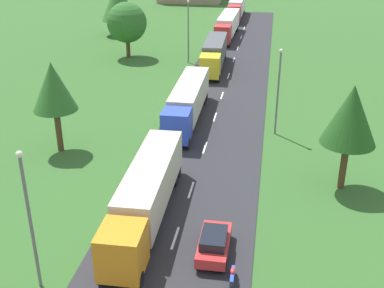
# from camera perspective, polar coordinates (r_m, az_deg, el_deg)

# --- Properties ---
(road) EXTENTS (10.00, 140.00, 0.06)m
(road) POSITION_cam_1_polar(r_m,az_deg,el_deg) (41.01, 0.99, -2.01)
(road) COLOR #2B2B30
(road) RESTS_ON ground
(lane_marking_centre) EXTENTS (0.16, 119.04, 0.01)m
(lane_marking_centre) POSITION_cam_1_polar(r_m,az_deg,el_deg) (35.79, -0.44, -6.29)
(lane_marking_centre) COLOR white
(lane_marking_centre) RESTS_ON road
(truck_lead) EXTENTS (2.77, 14.31, 3.51)m
(truck_lead) POSITION_cam_1_polar(r_m,az_deg,el_deg) (32.63, -5.30, -5.63)
(truck_lead) COLOR orange
(truck_lead) RESTS_ON road
(truck_second) EXTENTS (2.64, 14.32, 3.44)m
(truck_second) POSITION_cam_1_polar(r_m,az_deg,el_deg) (48.59, -0.52, 5.05)
(truck_second) COLOR blue
(truck_second) RESTS_ON road
(truck_third) EXTENTS (2.83, 12.85, 3.59)m
(truck_third) POSITION_cam_1_polar(r_m,az_deg,el_deg) (65.91, 2.58, 10.45)
(truck_third) COLOR yellow
(truck_third) RESTS_ON road
(truck_fourth) EXTENTS (2.82, 14.47, 3.63)m
(truck_fourth) POSITION_cam_1_polar(r_m,az_deg,el_deg) (83.81, 4.13, 13.59)
(truck_fourth) COLOR red
(truck_fourth) RESTS_ON road
(truck_fifth) EXTENTS (2.51, 14.34, 3.65)m
(truck_fifth) POSITION_cam_1_polar(r_m,az_deg,el_deg) (100.78, 5.19, 15.50)
(truck_fifth) COLOR red
(truck_fifth) RESTS_ON road
(car_second) EXTENTS (1.81, 4.01, 1.56)m
(car_second) POSITION_cam_1_polar(r_m,az_deg,el_deg) (30.02, 2.56, -11.37)
(car_second) COLOR red
(car_second) RESTS_ON road
(motorcycle_courier) EXTENTS (0.28, 1.94, 0.91)m
(motorcycle_courier) POSITION_cam_1_polar(r_m,az_deg,el_deg) (28.21, 4.69, -15.04)
(motorcycle_courier) COLOR black
(motorcycle_courier) RESTS_ON road
(lamppost_lead) EXTENTS (0.36, 0.36, 8.31)m
(lamppost_lead) POSITION_cam_1_polar(r_m,az_deg,el_deg) (26.92, -18.31, -7.82)
(lamppost_lead) COLOR slate
(lamppost_lead) RESTS_ON ground
(lamppost_second) EXTENTS (0.36, 0.36, 8.07)m
(lamppost_second) POSITION_cam_1_polar(r_m,az_deg,el_deg) (45.26, 9.95, 6.42)
(lamppost_second) COLOR slate
(lamppost_second) RESTS_ON ground
(lamppost_third) EXTENTS (0.36, 0.36, 8.50)m
(lamppost_third) POSITION_cam_1_polar(r_m,az_deg,el_deg) (68.17, -0.44, 13.23)
(lamppost_third) COLOR slate
(lamppost_third) RESTS_ON ground
(tree_birch) EXTENTS (3.72, 3.72, 7.88)m
(tree_birch) POSITION_cam_1_polar(r_m,az_deg,el_deg) (42.37, -15.75, 6.34)
(tree_birch) COLOR #513823
(tree_birch) RESTS_ON ground
(tree_maple) EXTENTS (5.62, 5.62, 7.75)m
(tree_maple) POSITION_cam_1_polar(r_m,az_deg,el_deg) (71.60, -7.56, 13.76)
(tree_maple) COLOR #513823
(tree_maple) RESTS_ON ground
(tree_elm) EXTENTS (3.98, 3.98, 8.06)m
(tree_elm) POSITION_cam_1_polar(r_m,az_deg,el_deg) (36.50, 17.90, 3.16)
(tree_elm) COLOR #513823
(tree_elm) RESTS_ON ground
(tree_ash) EXTENTS (5.90, 5.90, 8.99)m
(tree_ash) POSITION_cam_1_polar(r_m,az_deg,el_deg) (85.88, -8.52, 16.10)
(tree_ash) COLOR #513823
(tree_ash) RESTS_ON ground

